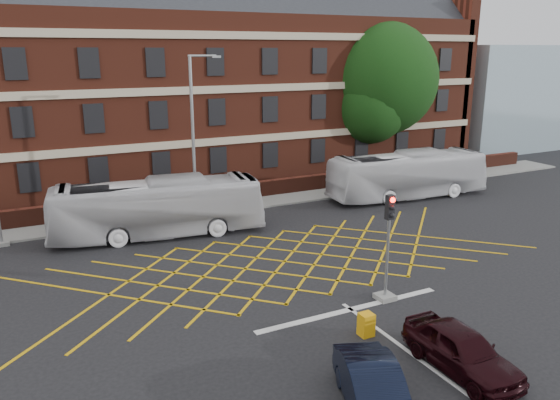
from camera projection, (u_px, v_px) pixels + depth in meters
name	position (u px, v px, depth m)	size (l,w,h in m)	color
ground	(306.00, 277.00, 23.76)	(120.00, 120.00, 0.00)	black
victorian_building	(165.00, 74.00, 40.73)	(51.00, 12.17, 20.40)	#602618
boundary_wall	(206.00, 196.00, 34.81)	(56.00, 0.50, 1.10)	#491D13
far_pavement	(211.00, 207.00, 34.08)	(60.00, 3.00, 0.12)	slate
glass_block	(497.00, 97.00, 55.29)	(14.00, 10.00, 10.00)	#99B2BF
box_junction_hatching	(285.00, 261.00, 25.48)	(11.50, 0.12, 0.02)	#CC990C
stop_line	(351.00, 309.00, 20.75)	(8.00, 0.30, 0.02)	silver
bus_left	(158.00, 208.00, 28.65)	(2.59, 11.06, 3.08)	silver
bus_right	(408.00, 175.00, 36.21)	(2.60, 11.09, 3.09)	silver
car_navy	(374.00, 391.00, 14.69)	(1.44, 4.12, 1.36)	black
car_maroon	(461.00, 350.00, 16.64)	(1.67, 4.14, 1.41)	black
deciduous_tree	(380.00, 87.00, 43.89)	(9.12, 9.12, 11.87)	black
traffic_light_near	(387.00, 258.00, 21.15)	(0.70, 0.70, 4.27)	slate
street_lamp	(195.00, 166.00, 30.76)	(2.25, 1.00, 9.31)	slate
utility_cabinet	(366.00, 325.00, 18.78)	(0.47, 0.45, 0.82)	orange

